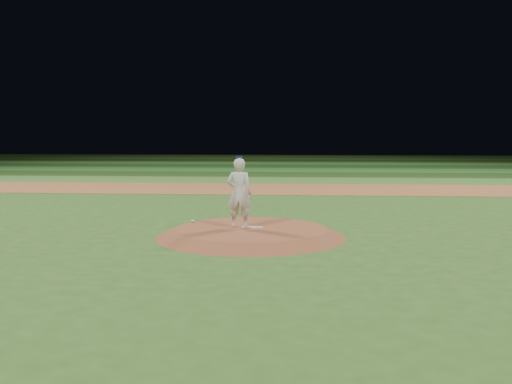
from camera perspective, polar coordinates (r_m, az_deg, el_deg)
name	(u,v)px	position (r m, az deg, el deg)	size (l,w,h in m)	color
ground	(251,237)	(16.64, -0.51, -4.49)	(120.00, 120.00, 0.00)	#315D1E
infield_dirt_band	(272,189)	(30.49, 1.66, 0.31)	(70.00, 6.00, 0.02)	#9C5B30
outfield_stripe_0	(276,180)	(35.96, 2.05, 1.18)	(70.00, 5.00, 0.02)	#3E7028
outfield_stripe_1	(279,174)	(40.94, 2.32, 1.76)	(70.00, 5.00, 0.02)	#1E4014
outfield_stripe_2	(281,170)	(45.93, 2.53, 2.22)	(70.00, 5.00, 0.02)	#2D6725
outfield_stripe_3	(283,166)	(50.92, 2.70, 2.59)	(70.00, 5.00, 0.02)	#194817
outfield_stripe_4	(284,163)	(55.91, 2.84, 2.89)	(70.00, 5.00, 0.02)	#3E7329
outfield_stripe_5	(285,161)	(60.90, 2.95, 3.15)	(70.00, 5.00, 0.02)	#184014
pitchers_mound	(251,232)	(16.62, -0.51, -4.06)	(5.50, 5.50, 0.25)	brown
pitching_rubber	(252,227)	(16.70, -0.38, -3.53)	(0.61, 0.15, 0.03)	white
rosin_bag	(193,221)	(17.80, -6.34, -2.91)	(0.13, 0.13, 0.07)	silver
pitcher_on_mound	(239,193)	(16.51, -1.69, -0.08)	(0.79, 0.56, 2.10)	silver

